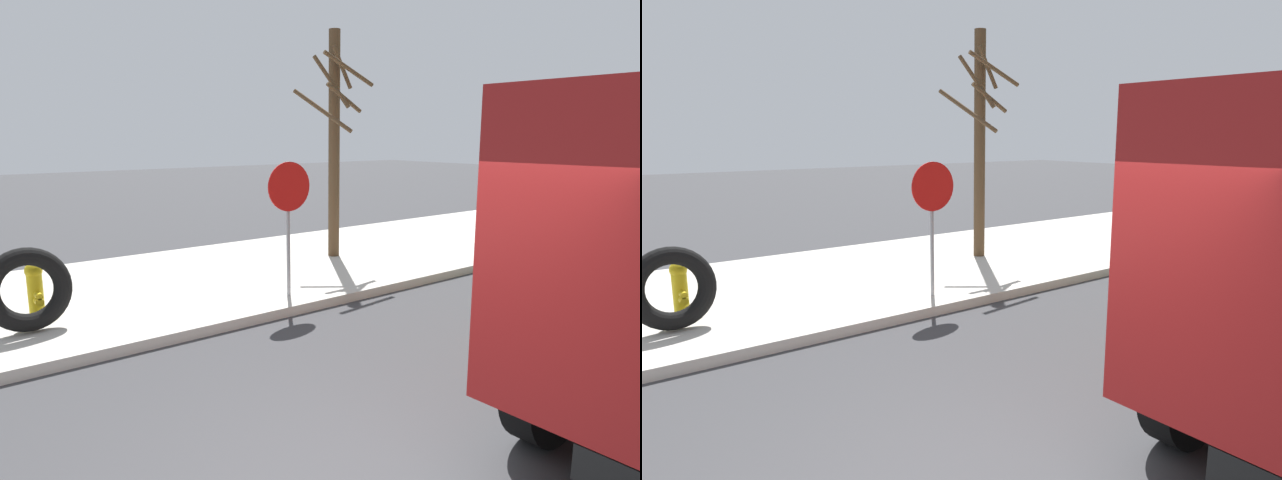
# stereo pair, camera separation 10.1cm
# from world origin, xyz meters

# --- Properties ---
(sidewalk_curb) EXTENTS (36.00, 5.00, 0.15)m
(sidewalk_curb) POSITION_xyz_m (0.00, 6.50, 0.07)
(sidewalk_curb) COLOR #BCB7AD
(sidewalk_curb) RESTS_ON ground
(fire_hydrant) EXTENTS (0.23, 0.51, 0.83)m
(fire_hydrant) POSITION_xyz_m (-0.83, 5.55, 0.60)
(fire_hydrant) COLOR yellow
(fire_hydrant) RESTS_ON sidewalk_curb
(loose_tire) EXTENTS (1.11, 0.45, 1.12)m
(loose_tire) POSITION_xyz_m (-0.98, 5.23, 0.71)
(loose_tire) COLOR black
(loose_tire) RESTS_ON sidewalk_curb
(stop_sign) EXTENTS (0.76, 0.08, 2.12)m
(stop_sign) POSITION_xyz_m (2.61, 4.49, 1.62)
(stop_sign) COLOR gray
(stop_sign) RESTS_ON sidewalk_curb
(bare_tree) EXTENTS (1.34, 1.13, 4.57)m
(bare_tree) POSITION_xyz_m (5.01, 6.34, 2.58)
(bare_tree) COLOR #4C3823
(bare_tree) RESTS_ON sidewalk_curb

